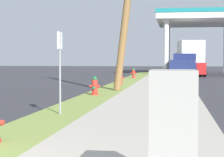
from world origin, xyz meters
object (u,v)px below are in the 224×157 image
object	(u,v)px
car_teal_by_far_pump	(183,66)
truck_red_at_forecourt	(189,59)
fire_hydrant_second	(95,87)
utility_cabinet	(173,139)
street_sign_post	(60,55)
car_tan_by_near_pump	(182,67)
fire_hydrant_third	(120,78)
fire_hydrant_fourth	(134,74)
truck_navy_on_apron	(185,66)

from	to	relation	value
car_teal_by_far_pump	truck_red_at_forecourt	size ratio (longest dim) A/B	0.70
fire_hydrant_second	utility_cabinet	world-z (taller)	utility_cabinet
street_sign_post	car_tan_by_near_pump	size ratio (longest dim) A/B	0.47
fire_hydrant_second	fire_hydrant_third	xyz separation A→B (m)	(0.07, 7.39, 0.00)
car_tan_by_near_pump	car_teal_by_far_pump	bearing A→B (deg)	87.40
fire_hydrant_third	fire_hydrant_fourth	size ratio (longest dim) A/B	1.00
street_sign_post	truck_navy_on_apron	world-z (taller)	street_sign_post
car_teal_by_far_pump	truck_navy_on_apron	xyz separation A→B (m)	(-0.19, -14.18, 0.19)
fire_hydrant_fourth	car_tan_by_near_pump	world-z (taller)	car_tan_by_near_pump
fire_hydrant_fourth	car_tan_by_near_pump	bearing A→B (deg)	72.52
street_sign_post	truck_red_at_forecourt	bearing A→B (deg)	81.39
fire_hydrant_second	truck_navy_on_apron	size ratio (longest dim) A/B	0.13
utility_cabinet	car_teal_by_far_pump	size ratio (longest dim) A/B	0.29
fire_hydrant_second	fire_hydrant_third	world-z (taller)	same
truck_red_at_forecourt	fire_hydrant_third	bearing A→B (deg)	-106.19
fire_hydrant_third	fire_hydrant_fourth	world-z (taller)	same
fire_hydrant_second	fire_hydrant_fourth	bearing A→B (deg)	89.41
street_sign_post	car_tan_by_near_pump	bearing A→B (deg)	83.49
truck_navy_on_apron	fire_hydrant_fourth	bearing A→B (deg)	-130.36
fire_hydrant_fourth	car_teal_by_far_pump	size ratio (longest dim) A/B	0.16
fire_hydrant_third	utility_cabinet	world-z (taller)	utility_cabinet
fire_hydrant_fourth	street_sign_post	xyz separation A→B (m)	(0.03, -20.18, 1.19)
fire_hydrant_third	utility_cabinet	xyz separation A→B (m)	(3.02, -19.36, 0.29)
fire_hydrant_third	street_sign_post	xyz separation A→B (m)	(0.11, -13.12, 1.19)
car_teal_by_far_pump	truck_navy_on_apron	distance (m)	14.19
truck_navy_on_apron	truck_red_at_forecourt	bearing A→B (deg)	81.80
car_tan_by_near_pump	truck_red_at_forecourt	xyz separation A→B (m)	(0.64, -3.61, 0.77)
fire_hydrant_second	truck_navy_on_apron	world-z (taller)	truck_navy_on_apron
fire_hydrant_fourth	truck_red_at_forecourt	xyz separation A→B (m)	(4.31, 8.03, 1.04)
fire_hydrant_second	fire_hydrant_fourth	xyz separation A→B (m)	(0.15, 14.45, 0.00)
fire_hydrant_second	truck_navy_on_apron	distance (m)	19.33
fire_hydrant_fourth	street_sign_post	distance (m)	20.22
fire_hydrant_third	truck_red_at_forecourt	xyz separation A→B (m)	(4.38, 15.10, 1.04)
street_sign_post	truck_red_at_forecourt	distance (m)	28.54
fire_hydrant_fourth	truck_red_at_forecourt	size ratio (longest dim) A/B	0.11
fire_hydrant_third	truck_navy_on_apron	size ratio (longest dim) A/B	0.13
street_sign_post	fire_hydrant_third	bearing A→B (deg)	90.48
utility_cabinet	truck_navy_on_apron	size ratio (longest dim) A/B	0.24
truck_red_at_forecourt	truck_navy_on_apron	bearing A→B (deg)	-98.20
car_tan_by_near_pump	fire_hydrant_third	bearing A→B (deg)	-101.31
fire_hydrant_second	utility_cabinet	bearing A→B (deg)	-75.53
fire_hydrant_third	car_teal_by_far_pump	bearing A→B (deg)	81.03
truck_navy_on_apron	car_tan_by_near_pump	bearing A→B (deg)	91.00
utility_cabinet	street_sign_post	bearing A→B (deg)	114.97
truck_navy_on_apron	utility_cabinet	bearing A→B (deg)	-91.58
car_teal_by_far_pump	truck_red_at_forecourt	distance (m)	10.64
fire_hydrant_second	car_tan_by_near_pump	world-z (taller)	car_tan_by_near_pump
car_tan_by_near_pump	truck_red_at_forecourt	world-z (taller)	truck_red_at_forecourt
fire_hydrant_fourth	truck_red_at_forecourt	world-z (taller)	truck_red_at_forecourt
fire_hydrant_second	car_teal_by_far_pump	xyz separation A→B (m)	(4.13, 33.10, 0.28)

